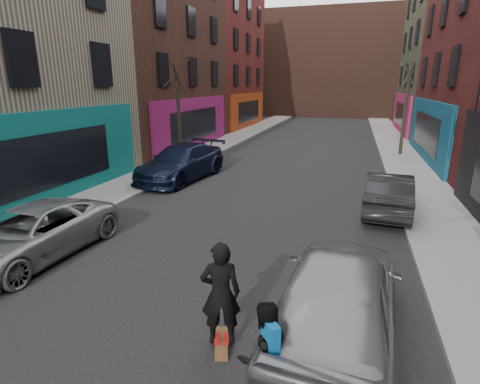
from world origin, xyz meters
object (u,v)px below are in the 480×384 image
Objects in this scene: tree_left_far at (178,103)px; parked_right_end at (388,193)px; skateboard at (221,343)px; tree_right_far at (406,99)px; skateboarder at (221,294)px; parked_left_far at (31,233)px; parked_left_end at (181,162)px; parked_right_far at (338,295)px; pedestrian at (264,355)px.

parked_right_end is at bearing -27.98° from tree_left_far.
tree_left_far reaches higher than skateboard.
tree_right_far reaches higher than skateboard.
skateboarder is at bearing 73.33° from parked_right_end.
parked_left_far is at bearing 143.37° from skateboard.
parked_left_end is at bearing -9.64° from parked_right_end.
skateboarder reaches higher than parked_right_far.
tree_left_far is at bearing -81.24° from skateboarder.
skateboard is (7.51, -14.20, -3.33)m from tree_left_far.
parked_right_end is at bearing -144.27° from pedestrian.
parked_right_far is at bearing -175.76° from skateboarder.
tree_right_far is at bearing -93.20° from parked_right_end.
parked_left_far is 2.60× the size of skateboarder.
pedestrian is at bearing 67.58° from parked_right_far.
tree_left_far is 1.34× the size of parked_left_far.
parked_left_end is at bearing 99.28° from skateboard.
parked_left_end is at bearing -100.45° from pedestrian.
skateboarder is at bearing 27.78° from parked_right_far.
parked_left_far is 6.04× the size of skateboard.
parked_left_far is 11.32m from parked_right_end.
skateboarder is 1.16× the size of pedestrian.
pedestrian is (6.89, -2.85, 0.14)m from parked_left_far.
skateboarder is (7.51, -14.20, -2.35)m from tree_left_far.
skateboarder is (0.00, 0.00, 0.98)m from skateboard.
skateboarder is (-4.89, -20.20, -2.50)m from tree_right_far.
skateboard is (5.82, -10.76, -0.77)m from parked_left_end.
tree_left_far reaches higher than parked_left_end.
tree_left_far is at bearing -50.50° from parked_right_far.
tree_left_far is 12.52m from parked_right_end.
parked_right_far is 2.71× the size of skateboarder.
skateboarder is at bearing -54.04° from parked_left_end.
skateboarder is (-1.89, -0.82, 0.17)m from parked_right_far.
tree_right_far is 21.71m from pedestrian.
skateboard is at bearing -54.04° from parked_left_end.
tree_right_far is at bearing -140.98° from pedestrian.
tree_right_far is 19.79m from parked_right_far.
pedestrian reaches higher than parked_right_end.
parked_right_far is 3.13× the size of pedestrian.
parked_left_far is (1.60, -12.33, -2.71)m from tree_left_far.
parked_right_end is at bearing -6.64° from parked_left_end.
pedestrian is at bearing -64.19° from skateboard.
parked_right_end is (9.20, 6.59, 0.04)m from parked_left_far.
parked_left_end is 1.30× the size of parked_right_end.
tree_right_far reaches higher than pedestrian.
parked_left_end is at bearing -138.62° from tree_right_far.
skateboarder is at bearing 0.00° from skateboard.
parked_right_far is (9.40, -13.38, -2.52)m from tree_left_far.
tree_right_far reaches higher than parked_left_far.
pedestrian reaches higher than skateboard.
skateboard is at bearing 180.00° from skateboarder.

